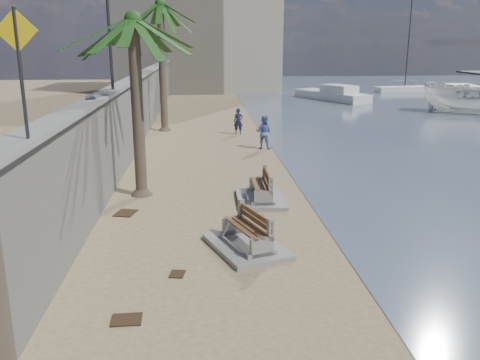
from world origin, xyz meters
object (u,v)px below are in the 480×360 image
person_a (238,119)px  sailboat_west (405,89)px  person_b (264,130)px  boat_cruiser (477,96)px  yacht_far (331,96)px  palm_back (160,6)px  bench_far (261,189)px  yacht_near (457,96)px  palm_mid (133,22)px  bench_near (247,233)px

person_a → sailboat_west: size_ratio=0.17×
person_b → boat_cruiser: 21.51m
yacht_far → person_b: bearing=131.0°
palm_back → person_a: size_ratio=4.72×
bench_far → yacht_far: size_ratio=0.28×
yacht_near → yacht_far: bearing=97.7°
boat_cruiser → sailboat_west: sailboat_west is taller
yacht_far → boat_cruiser: bearing=-167.5°
palm_mid → yacht_far: bearing=64.1°
boat_cruiser → sailboat_west: 18.33m
person_a → sailboat_west: bearing=60.6°
bench_near → yacht_far: (11.40, 35.79, -0.09)m
palm_back → yacht_far: size_ratio=0.99×
palm_mid → bench_far: bearing=-14.0°
yacht_far → person_a: bearing=123.9°
palm_mid → palm_back: bearing=90.4°
yacht_near → yacht_far: 12.41m
palm_back → sailboat_west: size_ratio=0.78×
boat_cruiser → yacht_near: bearing=17.5°
palm_mid → person_b: size_ratio=3.65×
yacht_far → sailboat_west: (10.29, 7.59, -0.00)m
bench_far → yacht_near: yacht_near is taller
bench_far → yacht_far: 33.26m
boat_cruiser → yacht_far: boat_cruiser is taller
palm_mid → yacht_near: size_ratio=0.66×
yacht_far → palm_mid: bearing=127.7°
palm_back → yacht_near: size_ratio=0.80×
person_a → bench_near: bearing=-84.1°
boat_cruiser → sailboat_west: size_ratio=0.33×
boat_cruiser → person_b: bearing=161.0°
yacht_near → sailboat_west: bearing=23.9°
palm_back → person_b: palm_back is taller
person_a → yacht_far: (10.33, 18.15, -0.55)m
bench_near → palm_mid: (-3.38, 5.29, 5.61)m
yacht_near → yacht_far: size_ratio=1.24×
person_a → sailboat_west: sailboat_west is taller
palm_mid → sailboat_west: size_ratio=0.65×
person_a → boat_cruiser: size_ratio=0.51×
palm_mid → person_a: size_ratio=3.90×
person_a → person_b: bearing=-67.7°
palm_mid → boat_cruiser: palm_mid is taller
person_a → person_b: person_b is taller
bench_near → bench_far: 4.32m
palm_back → yacht_far: palm_back is taller
boat_cruiser → person_a: bearing=149.1°
bench_far → yacht_near: 38.84m
palm_mid → palm_back: palm_back is taller
yacht_near → palm_back: bearing=129.6°
bench_far → sailboat_west: bearing=62.0°
person_a → boat_cruiser: (18.94, 7.51, 0.47)m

